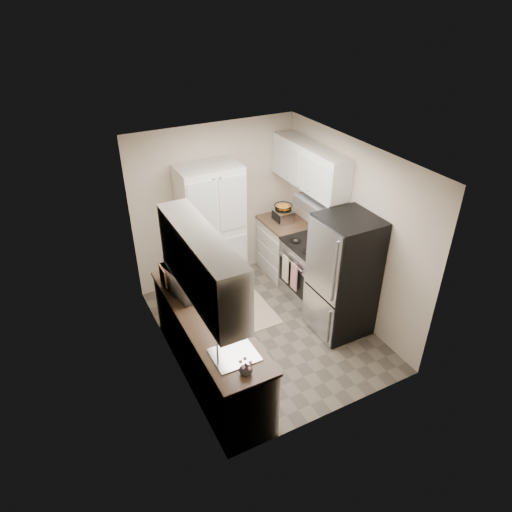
{
  "coord_description": "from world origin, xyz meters",
  "views": [
    {
      "loc": [
        -2.38,
        -4.29,
        4.2
      ],
      "look_at": [
        -0.06,
        0.15,
        1.14
      ],
      "focal_mm": 32.0,
      "sensor_mm": 36.0,
      "label": 1
    }
  ],
  "objects": [
    {
      "name": "ground",
      "position": [
        0.0,
        0.0,
        0.0
      ],
      "size": [
        3.2,
        3.2,
        0.0
      ],
      "primitive_type": "plane",
      "color": "#665B4C",
      "rests_on": "ground"
    },
    {
      "name": "room_shell",
      "position": [
        -0.02,
        -0.01,
        1.63
      ],
      "size": [
        2.64,
        3.24,
        2.52
      ],
      "color": "beige",
      "rests_on": "ground"
    },
    {
      "name": "pantry_cabinet",
      "position": [
        -0.2,
        1.32,
        1.0
      ],
      "size": [
        0.9,
        0.55,
        2.0
      ],
      "primitive_type": "cube",
      "color": "silver",
      "rests_on": "ground"
    },
    {
      "name": "base_cabinet_left",
      "position": [
        -0.99,
        -0.43,
        0.44
      ],
      "size": [
        0.6,
        2.3,
        0.88
      ],
      "primitive_type": "cube",
      "color": "silver",
      "rests_on": "ground"
    },
    {
      "name": "countertop_left",
      "position": [
        -0.99,
        -0.43,
        0.9
      ],
      "size": [
        0.63,
        2.33,
        0.04
      ],
      "primitive_type": "cube",
      "color": "brown",
      "rests_on": "base_cabinet_left"
    },
    {
      "name": "base_cabinet_right",
      "position": [
        0.99,
        1.19,
        0.44
      ],
      "size": [
        0.6,
        0.8,
        0.88
      ],
      "primitive_type": "cube",
      "color": "silver",
      "rests_on": "ground"
    },
    {
      "name": "countertop_right",
      "position": [
        0.99,
        1.19,
        0.9
      ],
      "size": [
        0.63,
        0.83,
        0.04
      ],
      "primitive_type": "cube",
      "color": "brown",
      "rests_on": "base_cabinet_right"
    },
    {
      "name": "electric_range",
      "position": [
        0.97,
        0.39,
        0.48
      ],
      "size": [
        0.71,
        0.78,
        1.13
      ],
      "color": "#B7B7BC",
      "rests_on": "ground"
    },
    {
      "name": "refrigerator",
      "position": [
        0.94,
        -0.41,
        0.85
      ],
      "size": [
        0.7,
        0.72,
        1.7
      ],
      "primitive_type": "cube",
      "color": "#B7B7BC",
      "rests_on": "ground"
    },
    {
      "name": "microwave",
      "position": [
        -1.02,
        0.13,
        1.08
      ],
      "size": [
        0.52,
        0.67,
        0.33
      ],
      "primitive_type": "imported",
      "rotation": [
        0.0,
        0.0,
        1.79
      ],
      "color": "#A3A3A8",
      "rests_on": "countertop_left"
    },
    {
      "name": "wine_bottle",
      "position": [
        -1.14,
        0.49,
        1.08
      ],
      "size": [
        0.08,
        0.08,
        0.32
      ],
      "primitive_type": "cylinder",
      "color": "black",
      "rests_on": "countertop_left"
    },
    {
      "name": "flower_vase",
      "position": [
        -1.0,
        -1.43,
        0.99
      ],
      "size": [
        0.16,
        0.16,
        0.14
      ],
      "primitive_type": "imported",
      "rotation": [
        0.0,
        0.0,
        -0.31
      ],
      "color": "silver",
      "rests_on": "countertop_left"
    },
    {
      "name": "cutting_board",
      "position": [
        -0.81,
        0.7,
        1.05
      ],
      "size": [
        0.04,
        0.21,
        0.26
      ],
      "primitive_type": "cube",
      "rotation": [
        0.0,
        0.0,
        0.11
      ],
      "color": "#397F37",
      "rests_on": "countertop_left"
    },
    {
      "name": "toaster_oven",
      "position": [
        0.97,
        1.22,
        1.01
      ],
      "size": [
        0.26,
        0.33,
        0.19
      ],
      "primitive_type": "cube",
      "rotation": [
        0.0,
        0.0,
        -0.01
      ],
      "color": "#B0B0B5",
      "rests_on": "countertop_right"
    },
    {
      "name": "fruit_basket",
      "position": [
        0.98,
        1.24,
        1.17
      ],
      "size": [
        0.37,
        0.37,
        0.12
      ],
      "primitive_type": null,
      "rotation": [
        0.0,
        0.0,
        0.39
      ],
      "color": "#FAA421",
      "rests_on": "toaster_oven"
    },
    {
      "name": "kitchen_mat",
      "position": [
        0.02,
        0.46,
        0.01
      ],
      "size": [
        0.57,
        0.91,
        0.01
      ],
      "primitive_type": "cube",
      "rotation": [
        0.0,
        0.0,
        -0.0
      ],
      "color": "beige",
      "rests_on": "ground"
    }
  ]
}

